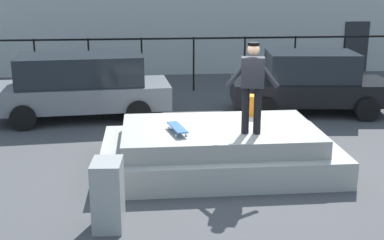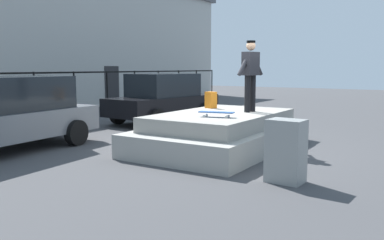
{
  "view_description": "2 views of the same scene",
  "coord_description": "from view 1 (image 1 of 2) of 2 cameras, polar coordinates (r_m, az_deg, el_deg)",
  "views": [
    {
      "loc": [
        -1.6,
        -9.42,
        3.68
      ],
      "look_at": [
        -0.66,
        0.69,
        0.8
      ],
      "focal_mm": 47.19,
      "sensor_mm": 36.0,
      "label": 1
    },
    {
      "loc": [
        -8.79,
        -4.65,
        1.93
      ],
      "look_at": [
        -0.46,
        0.63,
        0.67
      ],
      "focal_mm": 38.5,
      "sensor_mm": 36.0,
      "label": 2
    }
  ],
  "objects": [
    {
      "name": "ground_plane",
      "position": [
        10.24,
        4.05,
        -5.28
      ],
      "size": [
        60.0,
        60.0,
        0.0
      ],
      "primitive_type": "plane",
      "color": "#424244"
    },
    {
      "name": "concrete_ledge",
      "position": [
        10.05,
        3.04,
        -3.31
      ],
      "size": [
        4.6,
        2.77,
        0.86
      ],
      "color": "#9E9B93",
      "rests_on": "ground_plane"
    },
    {
      "name": "skateboarder",
      "position": [
        9.29,
        6.84,
        4.32
      ],
      "size": [
        0.97,
        0.32,
        1.7
      ],
      "color": "black",
      "rests_on": "concrete_ledge"
    },
    {
      "name": "skateboard",
      "position": [
        9.48,
        -1.67,
        -0.87
      ],
      "size": [
        0.36,
        0.79,
        0.12
      ],
      "color": "#264C8C",
      "rests_on": "concrete_ledge"
    },
    {
      "name": "backpack",
      "position": [
        10.73,
        6.93,
        1.65
      ],
      "size": [
        0.29,
        0.33,
        0.43
      ],
      "primitive_type": "cube",
      "rotation": [
        0.0,
        0.0,
        1.19
      ],
      "color": "orange",
      "rests_on": "concrete_ledge"
    },
    {
      "name": "car_grey_hatchback_near",
      "position": [
        13.81,
        -12.34,
        3.9
      ],
      "size": [
        4.75,
        2.35,
        1.72
      ],
      "color": "slate",
      "rests_on": "ground_plane"
    },
    {
      "name": "car_black_sedan_mid",
      "position": [
        14.44,
        13.21,
        4.16
      ],
      "size": [
        4.47,
        2.3,
        1.71
      ],
      "color": "black",
      "rests_on": "ground_plane"
    },
    {
      "name": "utility_box",
      "position": [
        7.77,
        -9.48,
        -8.32
      ],
      "size": [
        0.48,
        0.63,
        1.07
      ],
      "primitive_type": "cube",
      "rotation": [
        0.0,
        0.0,
        -0.06
      ],
      "color": "gray",
      "rests_on": "ground_plane"
    },
    {
      "name": "fence_row",
      "position": [
        16.84,
        0.19,
        7.4
      ],
      "size": [
        24.06,
        0.06,
        1.79
      ],
      "color": "black",
      "rests_on": "ground_plane"
    }
  ]
}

